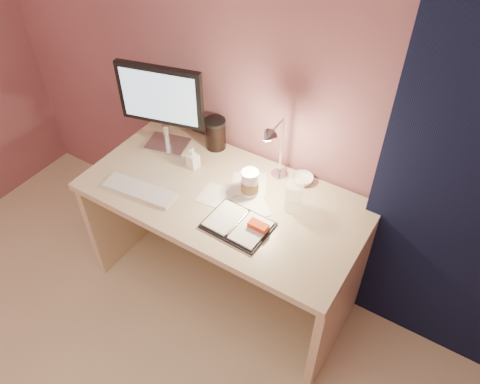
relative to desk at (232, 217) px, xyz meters
The scene contains 14 objects.
room 1.17m from the desk, 14.00° to the left, with size 3.50×3.50×3.50m.
desk is the anchor object (origin of this frame).
monitor 0.71m from the desk, 169.35° to the left, with size 0.44×0.21×0.48m.
keyboard 0.51m from the desk, 142.92° to the right, with size 0.37×0.11×0.02m, color silver.
planner 0.36m from the desk, 49.66° to the right, with size 0.30×0.23×0.05m.
paper_a 0.25m from the desk, 103.89° to the right, with size 0.15×0.15×0.00m, color white.
paper_b 0.29m from the desk, 27.53° to the right, with size 0.16×0.16×0.00m, color white.
paper_c 0.24m from the desk, 40.29° to the left, with size 0.17×0.17×0.00m, color white.
coffee_cup 0.31m from the desk, ahead, with size 0.09×0.09×0.14m.
clear_cup 0.45m from the desk, ahead, with size 0.09×0.09×0.15m, color white.
bowl 0.43m from the desk, 36.81° to the left, with size 0.11×0.11×0.03m, color white.
lotion_bottle 0.38m from the desk, behind, with size 0.05×0.05×0.12m, color white.
dark_jar 0.45m from the desk, 137.74° to the left, with size 0.11×0.11×0.16m, color black.
desk_lamp 0.49m from the desk, 31.95° to the left, with size 0.09×0.22×0.37m.
Camera 1 is at (0.94, 0.03, 2.30)m, focal length 35.00 mm.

